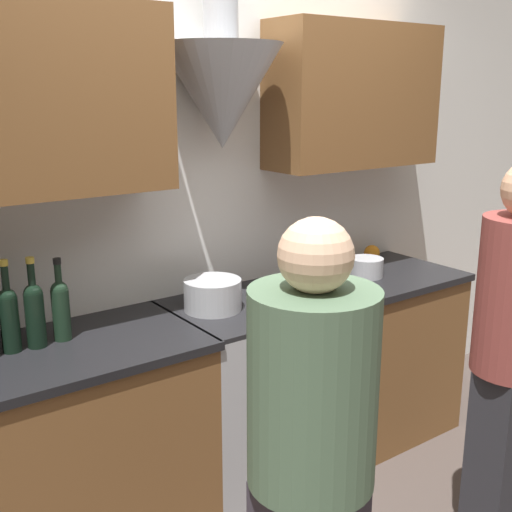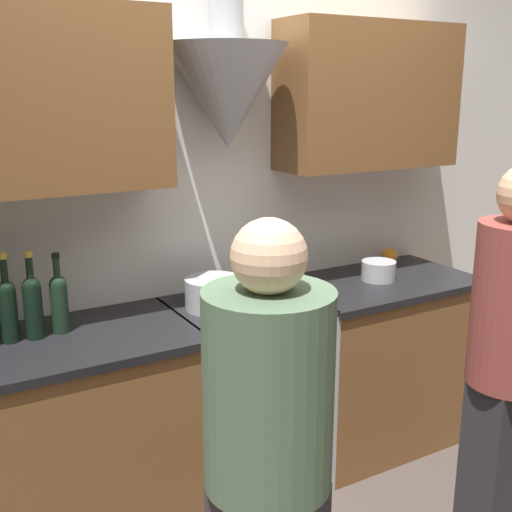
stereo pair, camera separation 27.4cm
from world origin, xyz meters
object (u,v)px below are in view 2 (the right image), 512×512
wine_bottle_6 (8,307)px  saucepan (379,271)px  wine_bottle_8 (59,300)px  person_foreground_left (268,470)px  stove_range (245,394)px  stock_pot (214,293)px  orange_fruit (389,256)px  mixing_bowl (275,294)px  wine_bottle_7 (33,304)px  person_foreground_right (511,361)px

wine_bottle_6 → saucepan: (1.77, -0.08, -0.09)m
wine_bottle_8 → person_foreground_left: 1.22m
stove_range → stock_pot: bearing=168.9°
orange_fruit → saucepan: (-0.25, -0.20, 0.00)m
wine_bottle_8 → mixing_bowl: 0.95m
wine_bottle_6 → wine_bottle_7: size_ratio=1.01×
wine_bottle_6 → mixing_bowl: wine_bottle_6 is taller
stove_range → person_foreground_right: person_foreground_right is taller
orange_fruit → person_foreground_right: size_ratio=0.06×
wine_bottle_8 → stock_pot: (0.66, -0.05, -0.06)m
wine_bottle_7 → person_foreground_left: (0.36, -1.16, -0.19)m
stove_range → wine_bottle_7: bearing=175.9°
wine_bottle_6 → person_foreground_right: (1.52, -1.09, -0.14)m
orange_fruit → wine_bottle_6: bearing=-176.4°
mixing_bowl → wine_bottle_6: bearing=174.9°
stove_range → mixing_bowl: size_ratio=4.29×
stove_range → orange_fruit: (1.03, 0.20, 0.49)m
wine_bottle_7 → wine_bottle_8: wine_bottle_7 is taller
person_foreground_left → orange_fruit: bearing=39.5°
stove_range → wine_bottle_6: wine_bottle_6 is taller
wine_bottle_8 → saucepan: 1.58m
wine_bottle_7 → person_foreground_left: 1.23m
wine_bottle_8 → saucepan: wine_bottle_8 is taller
person_foreground_left → person_foreground_right: 1.07m
mixing_bowl → saucepan: 0.64m
orange_fruit → person_foreground_right: bearing=-112.4°
wine_bottle_8 → stock_pot: wine_bottle_8 is taller
wine_bottle_8 → orange_fruit: bearing=3.8°
orange_fruit → saucepan: saucepan is taller
wine_bottle_7 → mixing_bowl: size_ratio=1.68×
wine_bottle_6 → saucepan: bearing=-2.5°
saucepan → person_foreground_right: size_ratio=0.11×
wine_bottle_6 → mixing_bowl: bearing=-5.1°
orange_fruit → saucepan: bearing=-141.0°
saucepan → person_foreground_left: bearing=-140.4°
wine_bottle_7 → person_foreground_right: person_foreground_right is taller
stock_pot → person_foreground_left: size_ratio=0.17×
orange_fruit → person_foreground_left: size_ratio=0.06×
wine_bottle_6 → person_foreground_right: size_ratio=0.22×
wine_bottle_7 → mixing_bowl: (1.04, -0.09, -0.11)m
wine_bottle_7 → saucepan: bearing=-2.4°
person_foreground_left → wine_bottle_8: bearing=102.5°
stove_range → person_foreground_left: size_ratio=0.58×
wine_bottle_6 → stock_pot: size_ratio=1.39×
wine_bottle_8 → stock_pot: 0.66m
stock_pot → person_foreground_left: person_foreground_left is taller
wine_bottle_8 → person_foreground_left: size_ratio=0.21×
saucepan → person_foreground_right: bearing=-103.8°
wine_bottle_7 → saucepan: (1.68, -0.07, -0.09)m
wine_bottle_7 → wine_bottle_8: 0.10m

